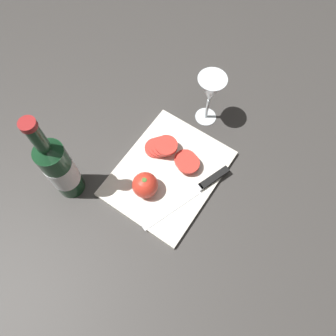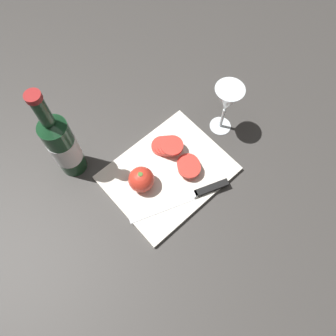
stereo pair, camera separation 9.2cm
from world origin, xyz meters
name	(u,v)px [view 1 (the left image)]	position (x,y,z in m)	size (l,w,h in m)	color
ground_plane	(162,175)	(0.00, 0.00, 0.00)	(3.00, 3.00, 0.00)	#383533
cutting_board	(168,173)	(0.01, -0.01, 0.01)	(0.34, 0.27, 0.01)	silver
wine_bottle	(60,168)	(-0.17, 0.19, 0.12)	(0.08, 0.08, 0.34)	#14381E
wine_glass	(212,92)	(0.24, 0.00, 0.13)	(0.08, 0.08, 0.18)	silver
whole_tomato	(145,185)	(-0.07, 0.01, 0.05)	(0.07, 0.07, 0.07)	red
knife	(203,186)	(0.03, -0.12, 0.02)	(0.28, 0.12, 0.01)	silver
tomato_slice_stack_near	(187,162)	(0.06, -0.04, 0.03)	(0.08, 0.08, 0.03)	red
tomato_slice_stack_far	(161,147)	(0.06, 0.05, 0.03)	(0.08, 0.10, 0.04)	red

